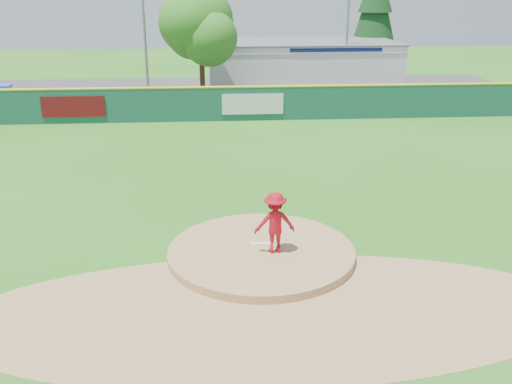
{
  "coord_description": "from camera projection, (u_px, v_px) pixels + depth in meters",
  "views": [
    {
      "loc": [
        -1.3,
        -15.13,
        7.53
      ],
      "look_at": [
        0.0,
        2.0,
        1.3
      ],
      "focal_mm": 40.0,
      "sensor_mm": 36.0,
      "label": 1
    }
  ],
  "objects": [
    {
      "name": "van",
      "position": [
        308.0,
        96.0,
        37.48
      ],
      "size": [
        5.29,
        3.13,
        1.38
      ],
      "primitive_type": "imported",
      "rotation": [
        0.0,
        0.0,
        1.39
      ],
      "color": "silver",
      "rests_on": "parking_lot"
    },
    {
      "name": "infield_dirt_arc",
      "position": [
        271.0,
        310.0,
        14.03
      ],
      "size": [
        15.4,
        15.4,
        0.01
      ],
      "primitive_type": "cylinder",
      "color": "#9E774C",
      "rests_on": "ground"
    },
    {
      "name": "pool_building_grp",
      "position": [
        301.0,
        62.0,
        46.69
      ],
      "size": [
        15.2,
        8.2,
        3.31
      ],
      "color": "silver",
      "rests_on": "ground"
    },
    {
      "name": "pitchers_mound",
      "position": [
        261.0,
        256.0,
        16.84
      ],
      "size": [
        5.5,
        5.5,
        0.5
      ],
      "primitive_type": "cylinder",
      "color": "#9E774C",
      "rests_on": "ground"
    },
    {
      "name": "fence_banners",
      "position": [
        164.0,
        105.0,
        33.0
      ],
      "size": [
        13.93,
        0.04,
        1.2
      ],
      "color": "#5D0D11",
      "rests_on": "ground"
    },
    {
      "name": "pitcher",
      "position": [
        275.0,
        223.0,
        16.28
      ],
      "size": [
        1.22,
        0.77,
        1.82
      ],
      "primitive_type": "imported",
      "rotation": [
        0.0,
        0.0,
        3.22
      ],
      "color": "#A40E1B",
      "rests_on": "pitchers_mound"
    },
    {
      "name": "outfield_fence",
      "position": [
        235.0,
        103.0,
        33.34
      ],
      "size": [
        40.0,
        0.14,
        2.07
      ],
      "color": "#16483B",
      "rests_on": "ground"
    },
    {
      "name": "pitching_rubber",
      "position": [
        260.0,
        244.0,
        17.03
      ],
      "size": [
        0.6,
        0.15,
        0.04
      ],
      "primitive_type": "cube",
      "color": "white",
      "rests_on": "pitchers_mound"
    },
    {
      "name": "light_pole_left",
      "position": [
        143.0,
        8.0,
        39.66
      ],
      "size": [
        1.75,
        0.25,
        11.0
      ],
      "color": "gray",
      "rests_on": "ground"
    },
    {
      "name": "playground_slide",
      "position": [
        4.0,
        96.0,
        37.23
      ],
      "size": [
        0.93,
        2.62,
        1.45
      ],
      "color": "blue",
      "rests_on": "ground"
    },
    {
      "name": "conifer_tree",
      "position": [
        375.0,
        10.0,
        49.62
      ],
      "size": [
        4.4,
        4.4,
        9.5
      ],
      "color": "#382314",
      "rests_on": "ground"
    },
    {
      "name": "ground",
      "position": [
        261.0,
        256.0,
        16.84
      ],
      "size": [
        120.0,
        120.0,
        0.0
      ],
      "primitive_type": "plane",
      "color": "#286B19",
      "rests_on": "ground"
    },
    {
      "name": "deciduous_tree",
      "position": [
        201.0,
        32.0,
        38.58
      ],
      "size": [
        5.6,
        5.6,
        7.36
      ],
      "color": "#382314",
      "rests_on": "ground"
    },
    {
      "name": "parking_lot",
      "position": [
        230.0,
        94.0,
        42.15
      ],
      "size": [
        44.0,
        16.0,
        0.02
      ],
      "primitive_type": "cube",
      "color": "#38383A",
      "rests_on": "ground"
    },
    {
      "name": "light_pole_right",
      "position": [
        348.0,
        14.0,
        42.77
      ],
      "size": [
        1.75,
        0.25,
        10.0
      ],
      "color": "gray",
      "rests_on": "ground"
    }
  ]
}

